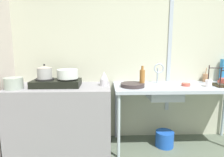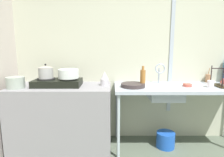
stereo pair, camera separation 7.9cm
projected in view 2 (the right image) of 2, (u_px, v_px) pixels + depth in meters
The scene contains 17 objects.
wall_back at pixel (175, 45), 2.66m from camera, with size 5.25×0.10×2.68m, color #B9B9A2.
wall_metal_strip at pixel (172, 35), 2.58m from camera, with size 0.05×0.01×2.14m, color #A1ABB9.
counter_concrete at pixel (62, 117), 2.46m from camera, with size 1.26×0.61×0.83m, color gray.
counter_sink at pixel (180, 90), 2.40m from camera, with size 1.67×0.61×0.83m.
stove at pixel (57, 82), 2.38m from camera, with size 0.59×0.32×0.10m.
pot_on_left_burner at pixel (45, 72), 2.36m from camera, with size 0.18×0.18×0.18m.
pot_on_right_burner at pixel (68, 74), 2.36m from camera, with size 0.26×0.26×0.11m.
pot_beside_stove at pixel (15, 83), 2.25m from camera, with size 0.21×0.21×0.14m.
percolator at pixel (104, 79), 2.41m from camera, with size 0.11×0.11×0.18m.
sink_basin at pixel (164, 93), 2.38m from camera, with size 0.40×0.36×0.16m, color #A1ABB9.
faucet at pixel (159, 70), 2.50m from camera, with size 0.14×0.08×0.28m.
frying_pan at pixel (132, 85), 2.33m from camera, with size 0.30×0.30×0.04m, color #342B2B.
cup_by_rack at pixel (210, 84), 2.31m from camera, with size 0.08×0.08×0.08m, color silver.
small_bowl_on_drainboard at pixel (187, 85), 2.36m from camera, with size 0.11×0.11×0.04m, color #BF5143.
bottle_by_sink at pixel (142, 78), 2.35m from camera, with size 0.07×0.07×0.26m.
utensil_jar at pixel (207, 78), 2.63m from camera, with size 0.07×0.07×0.20m.
bucket_on_floor at pixel (165, 140), 2.51m from camera, with size 0.24×0.24×0.20m, color blue.
Camera 2 is at (-0.90, -0.79, 1.33)m, focal length 30.29 mm.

